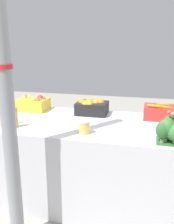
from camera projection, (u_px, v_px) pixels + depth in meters
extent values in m
plane|color=gray|center=(87.00, 194.00, 2.55)|extent=(10.00, 10.00, 0.00)
cube|color=silver|center=(87.00, 160.00, 2.45)|extent=(1.77, 0.94, 0.78)
cylinder|color=gray|center=(4.00, 76.00, 1.61)|extent=(0.10, 0.10, 2.58)
cylinder|color=red|center=(4.00, 66.00, 1.59)|extent=(0.12, 0.12, 0.03)
cube|color=gold|center=(33.00, 104.00, 2.77)|extent=(0.32, 0.26, 0.13)
sphere|color=gold|center=(24.00, 98.00, 2.81)|extent=(0.07, 0.07, 0.07)
sphere|color=gold|center=(29.00, 99.00, 2.82)|extent=(0.07, 0.07, 0.07)
sphere|color=gold|center=(39.00, 101.00, 2.73)|extent=(0.06, 0.06, 0.06)
sphere|color=#BC562D|center=(38.00, 101.00, 2.68)|extent=(0.08, 0.08, 0.08)
sphere|color=#BC562D|center=(26.00, 98.00, 2.81)|extent=(0.07, 0.07, 0.07)
sphere|color=#BC562D|center=(38.00, 100.00, 2.72)|extent=(0.07, 0.07, 0.07)
sphere|color=red|center=(40.00, 98.00, 2.78)|extent=(0.08, 0.08, 0.08)
sphere|color=red|center=(44.00, 100.00, 2.75)|extent=(0.06, 0.06, 0.06)
cube|color=black|center=(92.00, 108.00, 2.61)|extent=(0.32, 0.26, 0.13)
sphere|color=orange|center=(97.00, 103.00, 2.61)|extent=(0.08, 0.08, 0.08)
sphere|color=orange|center=(101.00, 103.00, 2.60)|extent=(0.08, 0.08, 0.08)
sphere|color=orange|center=(88.00, 102.00, 2.60)|extent=(0.07, 0.07, 0.07)
sphere|color=orange|center=(90.00, 105.00, 2.52)|extent=(0.07, 0.07, 0.07)
sphere|color=orange|center=(92.00, 103.00, 2.58)|extent=(0.07, 0.07, 0.07)
sphere|color=orange|center=(86.00, 105.00, 2.53)|extent=(0.08, 0.08, 0.08)
sphere|color=orange|center=(95.00, 104.00, 2.59)|extent=(0.09, 0.09, 0.09)
sphere|color=orange|center=(90.00, 103.00, 2.57)|extent=(0.07, 0.07, 0.07)
sphere|color=orange|center=(82.00, 103.00, 2.60)|extent=(0.08, 0.08, 0.08)
cube|color=red|center=(160.00, 112.00, 2.45)|extent=(0.32, 0.26, 0.13)
cone|color=orange|center=(157.00, 106.00, 2.37)|extent=(0.14, 0.06, 0.02)
cone|color=orange|center=(163.00, 106.00, 2.37)|extent=(0.17, 0.07, 0.03)
cone|color=orange|center=(164.00, 104.00, 2.46)|extent=(0.15, 0.03, 0.03)
cone|color=orange|center=(165.00, 105.00, 2.44)|extent=(0.15, 0.04, 0.03)
cone|color=orange|center=(155.00, 106.00, 2.35)|extent=(0.16, 0.07, 0.02)
cone|color=orange|center=(164.00, 107.00, 2.36)|extent=(0.16, 0.06, 0.03)
cone|color=orange|center=(168.00, 108.00, 2.34)|extent=(0.15, 0.05, 0.02)
cube|color=#2D602D|center=(171.00, 142.00, 1.87)|extent=(0.22, 0.18, 0.01)
ellipsoid|color=#387033|center=(169.00, 126.00, 1.89)|extent=(0.10, 0.10, 0.16)
cylinder|color=#B2C693|center=(168.00, 137.00, 1.92)|extent=(0.03, 0.03, 0.02)
ellipsoid|color=#2D602D|center=(163.00, 130.00, 1.83)|extent=(0.11, 0.11, 0.13)
cylinder|color=#B2C693|center=(162.00, 140.00, 1.85)|extent=(0.03, 0.03, 0.02)
ellipsoid|color=#387033|center=(166.00, 129.00, 1.84)|extent=(0.13, 0.13, 0.14)
cylinder|color=#B2C693|center=(165.00, 140.00, 1.87)|extent=(0.03, 0.03, 0.02)
cylinder|color=beige|center=(3.00, 115.00, 2.21)|extent=(0.06, 0.06, 0.21)
cone|color=beige|center=(1.00, 103.00, 2.18)|extent=(0.06, 0.06, 0.02)
cylinder|color=beige|center=(1.00, 99.00, 2.17)|extent=(0.03, 0.03, 0.05)
cylinder|color=silver|center=(1.00, 95.00, 2.16)|extent=(0.03, 0.03, 0.01)
cylinder|color=gold|center=(14.00, 118.00, 2.18)|extent=(0.06, 0.06, 0.18)
cone|color=gold|center=(13.00, 107.00, 2.16)|extent=(0.06, 0.06, 0.02)
cylinder|color=gold|center=(13.00, 103.00, 2.15)|extent=(0.03, 0.03, 0.04)
cylinder|color=gold|center=(13.00, 100.00, 2.14)|extent=(0.03, 0.03, 0.01)
cylinder|color=#DBBC56|center=(84.00, 128.00, 2.04)|extent=(0.09, 0.09, 0.10)
cylinder|color=white|center=(84.00, 121.00, 2.03)|extent=(0.10, 0.10, 0.01)
sphere|color=#897556|center=(169.00, 112.00, 1.84)|extent=(0.03, 0.03, 0.03)
cone|color=#4C3D28|center=(168.00, 112.00, 1.84)|extent=(0.02, 0.01, 0.01)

